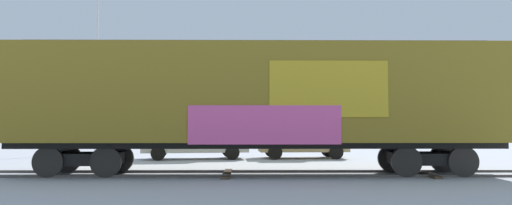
% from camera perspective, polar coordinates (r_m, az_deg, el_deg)
% --- Properties ---
extents(ground_plane, '(260.00, 260.00, 0.00)m').
position_cam_1_polar(ground_plane, '(14.60, -4.81, -8.87)').
color(ground_plane, '#B2B5BC').
extents(track, '(59.95, 6.09, 0.08)m').
position_cam_1_polar(track, '(14.68, 2.99, -8.69)').
color(track, '#4C4742').
rests_on(track, ground_plane).
extents(freight_car, '(15.46, 4.07, 4.20)m').
position_cam_1_polar(freight_car, '(14.59, 0.05, 0.65)').
color(freight_car, olive).
rests_on(freight_car, ground_plane).
extents(flagpole, '(0.94, 0.97, 9.91)m').
position_cam_1_polar(flagpole, '(27.75, -18.75, 6.39)').
color(flagpole, silver).
rests_on(flagpole, ground_plane).
extents(hillside, '(155.41, 37.74, 12.67)m').
position_cam_1_polar(hillside, '(79.04, -4.80, -0.92)').
color(hillside, gray).
rests_on(hillside, ground_plane).
extents(parked_car_silver, '(4.86, 2.13, 1.75)m').
position_cam_1_polar(parked_car_silver, '(21.57, -7.53, -4.59)').
color(parked_car_silver, '#B7BABF').
rests_on(parked_car_silver, ground_plane).
extents(parked_car_tan, '(4.11, 1.93, 1.61)m').
position_cam_1_polar(parked_car_tan, '(21.95, 5.53, -4.72)').
color(parked_car_tan, '#9E8966').
rests_on(parked_car_tan, ground_plane).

